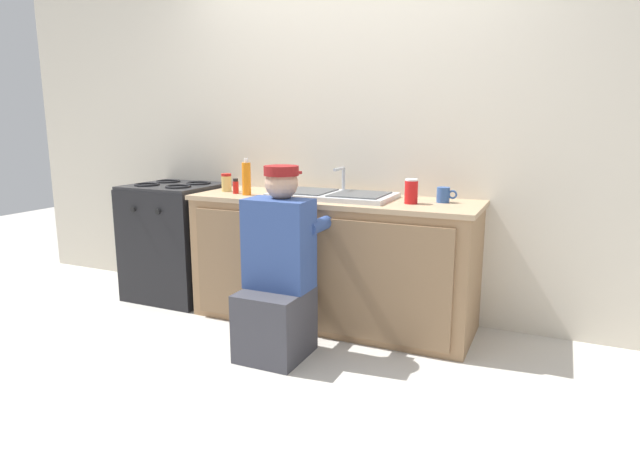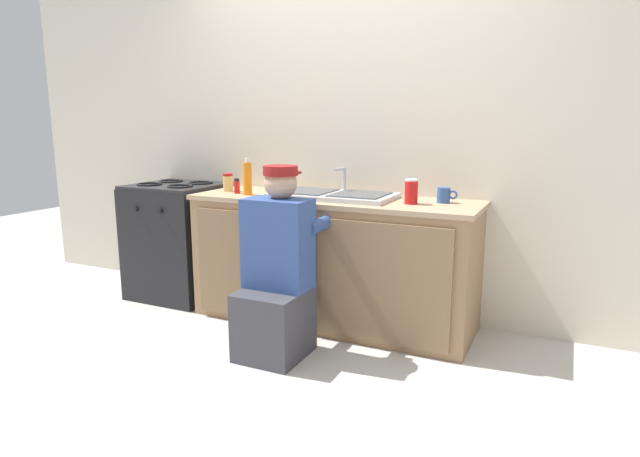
# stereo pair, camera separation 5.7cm
# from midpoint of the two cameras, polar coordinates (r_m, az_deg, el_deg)

# --- Properties ---
(ground_plane) EXTENTS (12.00, 12.00, 0.00)m
(ground_plane) POSITION_cam_midpoint_polar(r_m,az_deg,el_deg) (3.49, -0.24, -11.38)
(ground_plane) COLOR beige
(back_wall) EXTENTS (6.00, 0.10, 2.50)m
(back_wall) POSITION_cam_midpoint_polar(r_m,az_deg,el_deg) (3.82, 4.03, 9.84)
(back_wall) COLOR beige
(back_wall) RESTS_ON ground_plane
(counter_cabinet) EXTENTS (1.88, 0.62, 0.82)m
(counter_cabinet) POSITION_cam_midpoint_polar(r_m,az_deg,el_deg) (3.61, 1.75, -3.70)
(counter_cabinet) COLOR #997551
(counter_cabinet) RESTS_ON ground_plane
(countertop) EXTENTS (1.92, 0.62, 0.03)m
(countertop) POSITION_cam_midpoint_polar(r_m,az_deg,el_deg) (3.53, 1.86, 3.05)
(countertop) COLOR tan
(countertop) RESTS_ON counter_cabinet
(sink_double_basin) EXTENTS (0.80, 0.44, 0.19)m
(sink_double_basin) POSITION_cam_midpoint_polar(r_m,az_deg,el_deg) (3.53, 1.87, 3.62)
(sink_double_basin) COLOR silver
(sink_double_basin) RESTS_ON countertop
(stove_range) EXTENTS (0.65, 0.62, 0.89)m
(stove_range) POSITION_cam_midpoint_polar(r_m,az_deg,el_deg) (4.29, -14.51, -1.21)
(stove_range) COLOR black
(stove_range) RESTS_ON ground_plane
(plumber_person) EXTENTS (0.42, 0.61, 1.10)m
(plumber_person) POSITION_cam_midpoint_polar(r_m,az_deg,el_deg) (3.11, -4.10, -5.30)
(plumber_person) COLOR #3F3F47
(plumber_person) RESTS_ON ground_plane
(spice_bottle_red) EXTENTS (0.04, 0.04, 0.10)m
(spice_bottle_red) POSITION_cam_midpoint_polar(r_m,az_deg,el_deg) (3.77, -8.43, 4.49)
(spice_bottle_red) COLOR red
(spice_bottle_red) RESTS_ON countertop
(coffee_mug) EXTENTS (0.13, 0.08, 0.09)m
(coffee_mug) POSITION_cam_midpoint_polar(r_m,az_deg,el_deg) (3.39, 13.56, 3.48)
(coffee_mug) COLOR #335699
(coffee_mug) RESTS_ON countertop
(soap_bottle_orange) EXTENTS (0.06, 0.06, 0.25)m
(soap_bottle_orange) POSITION_cam_midpoint_polar(r_m,az_deg,el_deg) (3.68, -7.31, 5.34)
(soap_bottle_orange) COLOR orange
(soap_bottle_orange) RESTS_ON countertop
(condiment_jar) EXTENTS (0.07, 0.07, 0.13)m
(condiment_jar) POSITION_cam_midpoint_polar(r_m,az_deg,el_deg) (3.90, -9.38, 4.89)
(condiment_jar) COLOR #DBB760
(condiment_jar) RESTS_ON countertop
(soda_cup_red) EXTENTS (0.08, 0.08, 0.15)m
(soda_cup_red) POSITION_cam_midpoint_polar(r_m,az_deg,el_deg) (3.30, 10.19, 3.90)
(soda_cup_red) COLOR red
(soda_cup_red) RESTS_ON countertop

